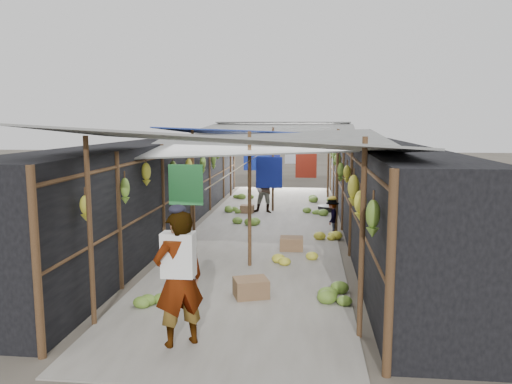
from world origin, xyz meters
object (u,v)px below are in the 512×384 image
at_px(crate_near, 251,288).
at_px(shopper_blue, 265,188).
at_px(black_basin, 328,209).
at_px(vendor_seated, 332,216).
at_px(vendor_elderly, 179,279).

height_order(crate_near, shopper_blue, shopper_blue).
distance_m(black_basin, vendor_seated, 3.14).
distance_m(crate_near, shopper_blue, 7.40).
bearing_deg(vendor_elderly, shopper_blue, -125.66).
xyz_separation_m(black_basin, shopper_blue, (-1.92, -0.49, 0.68)).
xyz_separation_m(black_basin, vendor_seated, (0.00, -3.12, 0.35)).
relative_size(vendor_elderly, vendor_seated, 1.94).
distance_m(crate_near, vendor_elderly, 2.04).
xyz_separation_m(crate_near, black_basin, (1.47, 7.85, -0.07)).
bearing_deg(crate_near, black_basin, 59.85).
height_order(vendor_elderly, shopper_blue, vendor_elderly).
relative_size(black_basin, vendor_seated, 0.68).
bearing_deg(black_basin, vendor_seated, -90.00).
relative_size(vendor_elderly, shopper_blue, 1.12).
distance_m(shopper_blue, vendor_seated, 3.27).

